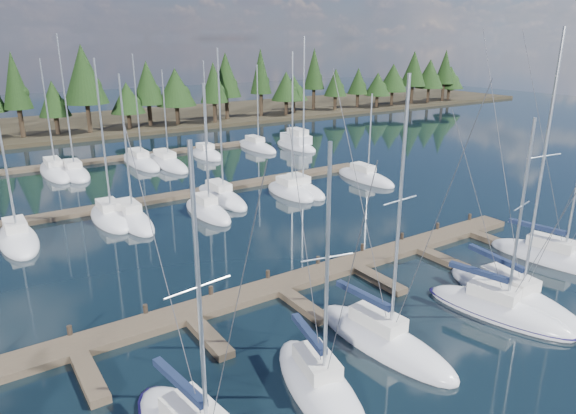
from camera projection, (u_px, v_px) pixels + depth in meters
ground at (197, 232)px, 41.66m from camera, size 260.00×260.00×0.00m
far_shore at (54, 127)px, 89.03m from camera, size 220.00×30.00×0.60m
main_dock at (282, 290)px, 31.60m from camera, size 44.00×6.13×0.90m
back_docks at (125, 178)px, 57.09m from camera, size 50.00×21.80×0.40m
front_sailboat_2 at (320, 387)px, 22.71m from camera, size 4.11×8.14×12.16m
front_sailboat_3 at (383, 340)px, 26.22m from camera, size 3.34×9.08×14.37m
front_sailboat_4 at (498, 310)px, 29.10m from camera, size 4.45×8.90×12.04m
front_sailboat_5 at (514, 298)px, 30.49m from camera, size 4.03×10.13×16.34m
front_sailboat_6 at (556, 258)px, 35.99m from camera, size 4.33×9.66×16.36m
back_sailboat_rows at (133, 187)px, 53.53m from camera, size 46.70×32.95×16.28m
motor_yacht_right at (296, 144)px, 73.88m from camera, size 3.29×9.21×4.57m
tree_line at (46, 91)px, 77.98m from camera, size 185.06×12.16×13.68m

